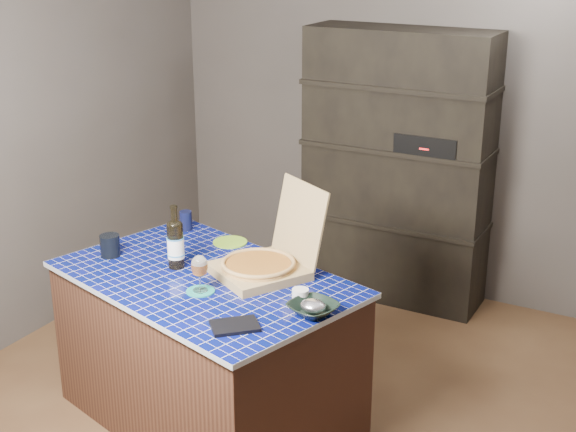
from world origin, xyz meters
The scene contains 14 objects.
room centered at (0.00, 0.00, 1.25)m, with size 3.50×3.50×3.50m.
shelving_unit centered at (0.00, 1.53, 0.90)m, with size 1.20×0.41×1.80m.
kitchen_island centered at (-0.26, -0.32, 0.40)m, with size 1.64×1.28×0.79m.
pizza_box centered at (-0.03, -0.16, 0.85)m, with size 0.57×0.61×0.43m.
mead_bottle centered at (-0.45, -0.29, 0.92)m, with size 0.09×0.09×0.32m.
teal_trivet centered at (-0.18, -0.47, 0.80)m, with size 0.13×0.13×0.01m, color #1A897B.
wine_glass centered at (-0.18, -0.47, 0.92)m, with size 0.08×0.08×0.18m.
tumbler centered at (-0.83, -0.33, 0.85)m, with size 0.10×0.10×0.11m, color black.
dvd_case centered at (0.15, -0.69, 0.80)m, with size 0.14×0.20×0.02m, color black.
bowl centered at (0.38, -0.42, 0.82)m, with size 0.21×0.21×0.05m, color black.
foil_contents centered at (0.38, -0.42, 0.83)m, with size 0.12×0.10×0.05m, color silver.
white_jar centered at (0.28, -0.34, 0.83)m, with size 0.08×0.08×0.07m, color silver.
navy_cup centered at (-0.71, 0.17, 0.85)m, with size 0.07×0.07×0.11m, color black.
green_trivet centered at (-0.39, 0.12, 0.80)m, with size 0.18×0.18×0.01m, color #83BE28.
Camera 1 is at (1.80, -3.23, 2.38)m, focal length 50.00 mm.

